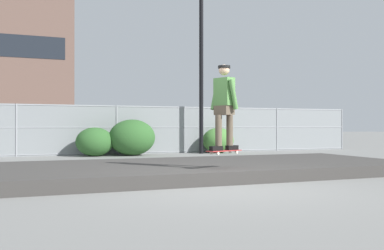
{
  "coord_description": "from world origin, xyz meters",
  "views": [
    {
      "loc": [
        -3.22,
        -6.9,
        1.07
      ],
      "look_at": [
        1.02,
        4.07,
        1.1
      ],
      "focal_mm": 40.53,
      "sensor_mm": 36.0,
      "label": 1
    }
  ],
  "objects_px": {
    "parked_car_near": "(46,132)",
    "shrub_right": "(218,140)",
    "street_lamp": "(201,32)",
    "shrub_left": "(95,142)",
    "shrub_center": "(132,138)",
    "parked_car_mid": "(178,131)",
    "skater": "(224,102)",
    "skateboard": "(224,151)"
  },
  "relations": [
    {
      "from": "skater",
      "to": "shrub_right",
      "type": "distance_m",
      "value": 8.93
    },
    {
      "from": "parked_car_mid",
      "to": "shrub_left",
      "type": "relative_size",
      "value": 3.39
    },
    {
      "from": "parked_car_mid",
      "to": "skateboard",
      "type": "bearing_deg",
      "value": -104.77
    },
    {
      "from": "skater",
      "to": "parked_car_near",
      "type": "xyz_separation_m",
      "value": [
        -2.8,
        11.02,
        -0.7
      ]
    },
    {
      "from": "street_lamp",
      "to": "skater",
      "type": "bearing_deg",
      "value": -109.32
    },
    {
      "from": "skateboard",
      "to": "skater",
      "type": "xyz_separation_m",
      "value": [
        0.0,
        0.0,
        0.95
      ]
    },
    {
      "from": "skateboard",
      "to": "shrub_right",
      "type": "xyz_separation_m",
      "value": [
        3.58,
        8.11,
        -0.08
      ]
    },
    {
      "from": "skater",
      "to": "shrub_right",
      "type": "height_order",
      "value": "skater"
    },
    {
      "from": "parked_car_mid",
      "to": "shrub_right",
      "type": "bearing_deg",
      "value": -75.91
    },
    {
      "from": "skateboard",
      "to": "parked_car_mid",
      "type": "bearing_deg",
      "value": 75.23
    },
    {
      "from": "shrub_right",
      "to": "shrub_left",
      "type": "bearing_deg",
      "value": -177.46
    },
    {
      "from": "parked_car_mid",
      "to": "shrub_center",
      "type": "xyz_separation_m",
      "value": [
        -2.87,
        -3.12,
        -0.18
      ]
    },
    {
      "from": "street_lamp",
      "to": "shrub_right",
      "type": "xyz_separation_m",
      "value": [
        0.81,
        0.19,
        -4.23
      ]
    },
    {
      "from": "street_lamp",
      "to": "shrub_center",
      "type": "height_order",
      "value": "street_lamp"
    },
    {
      "from": "skateboard",
      "to": "parked_car_mid",
      "type": "relative_size",
      "value": 0.18
    },
    {
      "from": "skateboard",
      "to": "shrub_center",
      "type": "bearing_deg",
      "value": 89.91
    },
    {
      "from": "parked_car_near",
      "to": "skateboard",
      "type": "bearing_deg",
      "value": -75.75
    },
    {
      "from": "street_lamp",
      "to": "parked_car_mid",
      "type": "bearing_deg",
      "value": 88.04
    },
    {
      "from": "shrub_center",
      "to": "shrub_left",
      "type": "bearing_deg",
      "value": 175.89
    },
    {
      "from": "street_lamp",
      "to": "parked_car_mid",
      "type": "distance_m",
      "value": 4.91
    },
    {
      "from": "shrub_right",
      "to": "shrub_center",
      "type": "bearing_deg",
      "value": -175.01
    },
    {
      "from": "skater",
      "to": "parked_car_near",
      "type": "distance_m",
      "value": 11.39
    },
    {
      "from": "skater",
      "to": "street_lamp",
      "type": "height_order",
      "value": "street_lamp"
    },
    {
      "from": "shrub_right",
      "to": "street_lamp",
      "type": "bearing_deg",
      "value": -166.88
    },
    {
      "from": "shrub_left",
      "to": "shrub_center",
      "type": "bearing_deg",
      "value": -4.11
    },
    {
      "from": "parked_car_mid",
      "to": "shrub_right",
      "type": "height_order",
      "value": "parked_car_mid"
    },
    {
      "from": "street_lamp",
      "to": "shrub_left",
      "type": "relative_size",
      "value": 5.84
    },
    {
      "from": "parked_car_mid",
      "to": "shrub_left",
      "type": "height_order",
      "value": "parked_car_mid"
    },
    {
      "from": "shrub_center",
      "to": "shrub_right",
      "type": "xyz_separation_m",
      "value": [
        3.57,
        0.31,
        -0.16
      ]
    },
    {
      "from": "skater",
      "to": "parked_car_mid",
      "type": "relative_size",
      "value": 0.37
    },
    {
      "from": "skateboard",
      "to": "parked_car_mid",
      "type": "height_order",
      "value": "parked_car_mid"
    },
    {
      "from": "shrub_right",
      "to": "parked_car_near",
      "type": "bearing_deg",
      "value": 155.47
    },
    {
      "from": "skater",
      "to": "shrub_center",
      "type": "xyz_separation_m",
      "value": [
        0.01,
        7.8,
        -0.88
      ]
    },
    {
      "from": "skateboard",
      "to": "street_lamp",
      "type": "bearing_deg",
      "value": 70.68
    },
    {
      "from": "shrub_left",
      "to": "shrub_right",
      "type": "bearing_deg",
      "value": 2.54
    },
    {
      "from": "shrub_center",
      "to": "parked_car_near",
      "type": "bearing_deg",
      "value": 131.09
    },
    {
      "from": "parked_car_near",
      "to": "parked_car_mid",
      "type": "distance_m",
      "value": 5.68
    },
    {
      "from": "street_lamp",
      "to": "shrub_right",
      "type": "height_order",
      "value": "street_lamp"
    },
    {
      "from": "street_lamp",
      "to": "shrub_left",
      "type": "bearing_deg",
      "value": -179.6
    },
    {
      "from": "parked_car_near",
      "to": "shrub_right",
      "type": "height_order",
      "value": "parked_car_near"
    },
    {
      "from": "parked_car_near",
      "to": "shrub_right",
      "type": "relative_size",
      "value": 3.51
    },
    {
      "from": "parked_car_near",
      "to": "shrub_left",
      "type": "bearing_deg",
      "value": -64.56
    }
  ]
}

